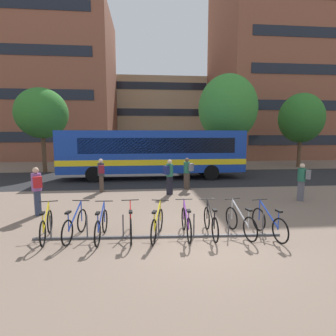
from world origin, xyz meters
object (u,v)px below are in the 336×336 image
at_px(commuter_navy_pack_0, 169,174).
at_px(commuter_maroon_pack_3, 101,173).
at_px(street_tree_0, 301,118).
at_px(parked_bicycle_yellow_4, 157,225).
at_px(parked_bicycle_black_6, 211,223).
at_px(street_tree_2, 42,114).
at_px(street_tree_1, 228,108).
at_px(parked_bicycle_blue_2, 101,226).
at_px(city_bus, 152,152).
at_px(commuter_grey_pack_4, 302,179).
at_px(parked_bicycle_yellow_0, 46,226).
at_px(commuter_red_pack_2, 37,188).
at_px(parked_bicycle_silver_7, 240,222).
at_px(parked_bicycle_blue_1, 75,225).
at_px(parked_bicycle_blue_8, 269,224).
at_px(commuter_grey_pack_1, 187,171).
at_px(parked_bicycle_purple_5, 186,223).
at_px(parked_bicycle_red_3, 131,224).

height_order(commuter_navy_pack_0, commuter_maroon_pack_3, commuter_navy_pack_0).
bearing_deg(street_tree_0, parked_bicycle_yellow_4, -131.47).
bearing_deg(parked_bicycle_black_6, street_tree_2, 35.22).
distance_m(parked_bicycle_yellow_4, street_tree_1, 16.74).
distance_m(parked_bicycle_black_6, commuter_maroon_pack_3, 7.58).
height_order(parked_bicycle_blue_2, street_tree_2, street_tree_2).
bearing_deg(city_bus, commuter_navy_pack_0, 96.98).
xyz_separation_m(parked_bicycle_black_6, commuter_grey_pack_4, (5.07, 3.62, 0.59)).
relative_size(parked_bicycle_yellow_0, commuter_grey_pack_4, 1.01).
bearing_deg(street_tree_1, commuter_red_pack_2, -132.14).
height_order(parked_bicycle_silver_7, commuter_grey_pack_4, commuter_grey_pack_4).
height_order(parked_bicycle_blue_1, commuter_red_pack_2, commuter_red_pack_2).
height_order(parked_bicycle_blue_2, commuter_maroon_pack_3, commuter_maroon_pack_3).
distance_m(parked_bicycle_blue_8, commuter_navy_pack_0, 6.16).
bearing_deg(parked_bicycle_blue_1, city_bus, -4.79).
distance_m(commuter_grey_pack_4, street_tree_2, 18.44).
distance_m(commuter_grey_pack_1, street_tree_0, 15.33).
relative_size(city_bus, commuter_grey_pack_1, 7.07).
bearing_deg(parked_bicycle_black_6, parked_bicycle_silver_7, -92.96).
distance_m(parked_bicycle_blue_1, parked_bicycle_silver_7, 4.79).
bearing_deg(commuter_grey_pack_1, parked_bicycle_black_6, 122.54).
distance_m(city_bus, parked_bicycle_purple_5, 10.54).
bearing_deg(street_tree_2, parked_bicycle_blue_8, -51.79).
bearing_deg(parked_bicycle_blue_8, commuter_maroon_pack_3, 32.27).
height_order(parked_bicycle_purple_5, commuter_grey_pack_4, commuter_grey_pack_4).
bearing_deg(commuter_maroon_pack_3, street_tree_2, 22.01).
height_order(parked_bicycle_yellow_0, parked_bicycle_purple_5, same).
relative_size(parked_bicycle_silver_7, parked_bicycle_blue_8, 0.99).
bearing_deg(street_tree_0, street_tree_2, -176.04).
distance_m(parked_bicycle_yellow_0, parked_bicycle_blue_1, 0.79).
bearing_deg(commuter_grey_pack_1, street_tree_2, -0.79).
bearing_deg(commuter_red_pack_2, parked_bicycle_yellow_4, -150.49).
bearing_deg(parked_bicycle_yellow_0, parked_bicycle_black_6, -100.43).
xyz_separation_m(parked_bicycle_yellow_4, commuter_navy_pack_0, (0.89, 5.45, 0.62)).
xyz_separation_m(city_bus, parked_bicycle_silver_7, (2.24, -10.49, -1.39)).
bearing_deg(street_tree_0, parked_bicycle_blue_2, -134.62).
height_order(parked_bicycle_red_3, commuter_red_pack_2, commuter_red_pack_2).
relative_size(parked_bicycle_yellow_0, commuter_navy_pack_0, 0.98).
distance_m(parked_bicycle_silver_7, street_tree_0, 19.82).
distance_m(commuter_grey_pack_1, street_tree_2, 13.08).
xyz_separation_m(parked_bicycle_blue_2, commuter_navy_pack_0, (2.46, 5.41, 0.62)).
xyz_separation_m(commuter_navy_pack_0, street_tree_1, (5.80, 9.15, 4.11)).
relative_size(parked_bicycle_yellow_0, parked_bicycle_blue_8, 1.00).
height_order(parked_bicycle_blue_1, commuter_maroon_pack_3, commuter_maroon_pack_3).
height_order(parked_bicycle_yellow_0, commuter_grey_pack_1, commuter_grey_pack_1).
relative_size(parked_bicycle_yellow_0, commuter_grey_pack_1, 1.00).
distance_m(parked_bicycle_red_3, commuter_red_pack_2, 4.30).
height_order(parked_bicycle_red_3, street_tree_2, street_tree_2).
bearing_deg(street_tree_2, commuter_grey_pack_1, -36.91).
relative_size(parked_bicycle_blue_2, parked_bicycle_red_3, 1.00).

